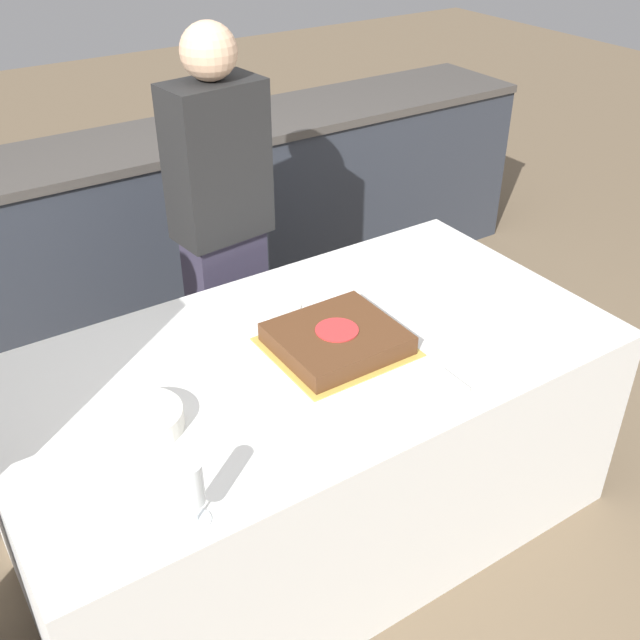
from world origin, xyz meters
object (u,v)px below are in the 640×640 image
at_px(wine_glass, 192,486).
at_px(plate_stack, 145,420).
at_px(cake, 337,339).
at_px(person_cutting_cake, 223,233).

bearing_deg(wine_glass, plate_stack, 85.96).
height_order(cake, wine_glass, wine_glass).
bearing_deg(plate_stack, cake, 2.71).
bearing_deg(plate_stack, wine_glass, -94.04).
height_order(plate_stack, person_cutting_cake, person_cutting_cake).
bearing_deg(cake, person_cutting_cake, 90.00).
distance_m(cake, plate_stack, 0.64).
distance_m(cake, person_cutting_cake, 0.76).
bearing_deg(plate_stack, person_cutting_cake, 51.06).
distance_m(wine_glass, person_cutting_cake, 1.34).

